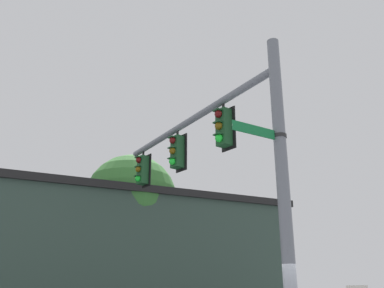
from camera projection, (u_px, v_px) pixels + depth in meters
The scene contains 8 objects.
signal_pole at pixel (284, 197), 9.15m from camera, with size 0.28×0.28×7.78m, color slate.
mast_arm at pixel (189, 122), 13.30m from camera, with size 0.21×0.21×7.80m, color slate.
traffic_light_nearest_pole at pixel (223, 127), 11.57m from camera, with size 0.54×0.49×1.31m.
traffic_light_mid_inner at pixel (177, 152), 13.57m from camera, with size 0.54×0.49×1.31m.
traffic_light_mid_outer at pixel (142, 170), 15.58m from camera, with size 0.54×0.49×1.31m.
street_name_sign at pixel (267, 133), 9.43m from camera, with size 0.33×1.49×0.22m.
storefront_building at pixel (120, 267), 19.05m from camera, with size 10.57×15.47×6.03m.
tree_by_storefront at pixel (131, 201), 18.60m from camera, with size 4.01×4.01×7.78m.
Camera 1 is at (-5.77, 7.20, 1.94)m, focal length 39.86 mm.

